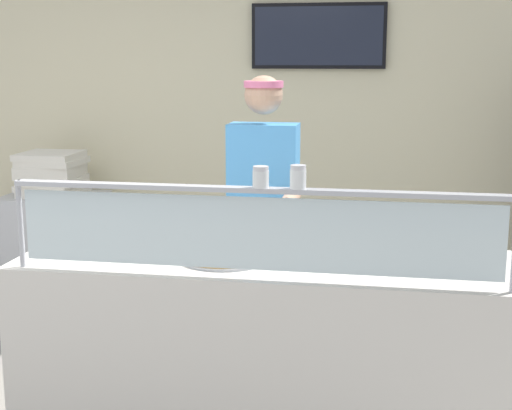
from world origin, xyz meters
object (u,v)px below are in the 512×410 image
Objects in this scene: pizza_server at (232,253)px; pizza_tray at (225,256)px; worker_figure at (264,213)px; pizza_box_stack at (52,174)px; parmesan_shaker at (261,178)px; pepper_flake_shaker at (298,178)px.

pizza_tray is at bearing 147.19° from pizza_server.
pizza_box_stack is at bearing 149.90° from worker_figure.
pizza_server is 0.16× the size of worker_figure.
parmesan_shaker is 1.13m from worker_figure.
pizza_server is 0.63× the size of pizza_box_stack.
pizza_server is at bearing -46.42° from pizza_box_stack.
pizza_tray is 0.24× the size of worker_figure.
pizza_tray is 1.48× the size of pizza_server.
pepper_flake_shaker is 1.16m from worker_figure.
pizza_tray is 0.05m from pizza_server.
worker_figure reaches higher than pizza_server.
pizza_server is at bearing 142.72° from pepper_flake_shaker.
pepper_flake_shaker is (0.15, 0.00, 0.00)m from parmesan_shaker.
pizza_box_stack is at bearing 133.30° from pizza_tray.
parmesan_shaker reaches higher than pizza_box_stack.
pizza_server is at bearing -29.00° from pizza_tray.
pizza_tray is 0.53m from parmesan_shaker.
pepper_flake_shaker is (0.33, -0.25, 0.39)m from pizza_server.
pizza_box_stack is (-1.73, 1.82, 0.03)m from pizza_server.
pizza_tray is at bearing 143.47° from pepper_flake_shaker.
pizza_box_stack is (-1.69, 1.80, 0.05)m from pizza_tray.
worker_figure reaches higher than parmesan_shaker.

